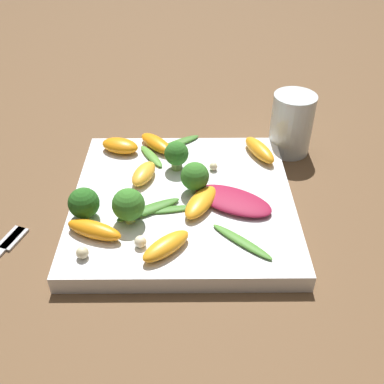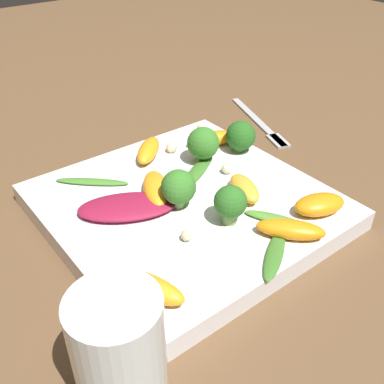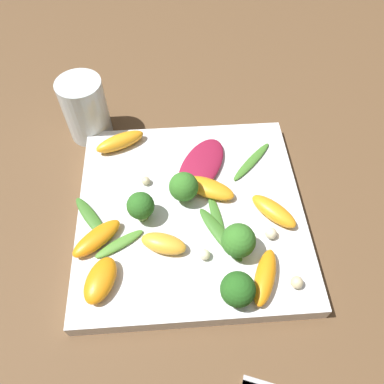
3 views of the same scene
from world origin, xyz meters
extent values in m
plane|color=brown|center=(0.00, 0.00, 0.00)|extent=(2.40, 2.40, 0.00)
cube|color=white|center=(0.00, 0.00, 0.01)|extent=(0.29, 0.29, 0.02)
cylinder|color=silver|center=(0.15, -0.17, 0.05)|extent=(0.07, 0.07, 0.10)
cube|color=#B2B2B7|center=(-0.13, 0.24, 0.00)|extent=(0.18, 0.07, 0.01)
cube|color=#B2B2B7|center=(-0.06, 0.22, 0.00)|extent=(0.05, 0.03, 0.01)
ellipsoid|color=maroon|center=(-0.02, -0.07, 0.03)|extent=(0.10, 0.12, 0.01)
ellipsoid|color=orange|center=(0.10, -0.11, 0.03)|extent=(0.08, 0.05, 0.02)
ellipsoid|color=orange|center=(0.11, 0.10, 0.03)|extent=(0.05, 0.07, 0.02)
ellipsoid|color=orange|center=(-0.08, 0.11, 0.03)|extent=(0.05, 0.08, 0.02)
ellipsoid|color=orange|center=(-0.03, -0.02, 0.03)|extent=(0.08, 0.06, 0.02)
ellipsoid|color=#FCAD33|center=(0.04, 0.06, 0.03)|extent=(0.06, 0.04, 0.02)
ellipsoid|color=orange|center=(0.12, 0.04, 0.03)|extent=(0.07, 0.06, 0.02)
ellipsoid|color=orange|center=(-0.11, 0.02, 0.03)|extent=(0.06, 0.07, 0.02)
cylinder|color=#84AD5B|center=(0.01, -0.02, 0.03)|extent=(0.01, 0.01, 0.02)
sphere|color=#387A28|center=(0.01, -0.02, 0.05)|extent=(0.04, 0.04, 0.04)
cylinder|color=#7A9E51|center=(-0.04, 0.12, 0.03)|extent=(0.01, 0.01, 0.01)
sphere|color=#26601E|center=(-0.04, 0.12, 0.05)|extent=(0.04, 0.04, 0.04)
cylinder|color=#84AD5B|center=(-0.05, 0.07, 0.03)|extent=(0.01, 0.01, 0.02)
sphere|color=#387A28|center=(-0.05, 0.07, 0.05)|extent=(0.04, 0.04, 0.04)
cylinder|color=#7A9E51|center=(0.06, 0.01, 0.03)|extent=(0.02, 0.02, 0.02)
sphere|color=#2D6B23|center=(0.06, 0.01, 0.05)|extent=(0.03, 0.03, 0.03)
ellipsoid|color=#47842D|center=(-0.09, -0.07, 0.03)|extent=(0.07, 0.07, 0.01)
ellipsoid|color=#3D7528|center=(-0.03, 0.04, 0.03)|extent=(0.06, 0.09, 0.01)
ellipsoid|color=#518E33|center=(0.09, 0.05, 0.03)|extent=(0.06, 0.05, 0.01)
ellipsoid|color=#3D7528|center=(0.13, 0.01, 0.03)|extent=(0.06, 0.07, 0.01)
ellipsoid|color=#3D7528|center=(-0.03, 0.02, 0.03)|extent=(0.02, 0.07, 0.00)
sphere|color=beige|center=(0.06, -0.04, 0.03)|extent=(0.01, 0.01, 0.01)
sphere|color=beige|center=(-0.11, 0.11, 0.03)|extent=(0.01, 0.01, 0.01)
sphere|color=beige|center=(-0.01, 0.07, 0.03)|extent=(0.01, 0.01, 0.01)
sphere|color=beige|center=(-0.10, 0.05, 0.03)|extent=(0.01, 0.01, 0.01)
camera|label=1|loc=(-0.47, -0.01, 0.40)|focal=42.00mm
camera|label=2|loc=(0.33, -0.25, 0.32)|focal=42.00mm
camera|label=3|loc=(0.02, 0.26, 0.44)|focal=35.00mm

